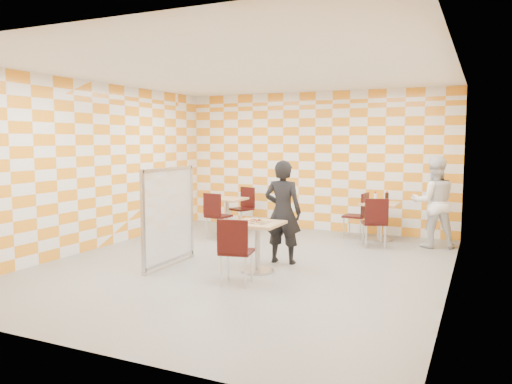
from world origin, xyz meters
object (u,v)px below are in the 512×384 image
man_white (434,202)px  second_table (379,215)px  chair_empty_far (244,204)px  main_table (257,238)px  chair_main_front (235,246)px  man_dark (283,212)px  empty_table (227,210)px  chair_second_side (360,212)px  chair_empty_near (216,212)px  partition (169,216)px  sport_bottle (375,197)px  soda_bottle (387,198)px  chair_second_front (375,219)px

man_white → second_table: bearing=-31.0°
chair_empty_far → main_table: bearing=-60.9°
chair_main_front → man_dark: size_ratio=0.56×
empty_table → chair_second_side: 2.73m
chair_second_side → chair_empty_near: size_ratio=1.00×
man_white → chair_empty_near: bearing=-5.1°
main_table → man_white: size_ratio=0.45×
second_table → partition: (-2.62, -3.36, 0.28)m
man_white → sport_bottle: size_ratio=8.35×
chair_second_side → man_dark: bearing=-105.3°
chair_main_front → chair_empty_far: size_ratio=1.00×
partition → sport_bottle: size_ratio=7.75×
chair_main_front → soda_bottle: bearing=71.6°
man_dark → sport_bottle: size_ratio=8.27×
chair_empty_near → man_dark: (1.92, -1.23, 0.28)m
main_table → chair_main_front: chair_main_front is taller
chair_empty_far → sport_bottle: (2.86, 0.08, 0.29)m
main_table → chair_main_front: (0.03, -0.80, 0.04)m
chair_empty_near → chair_second_side: bearing=25.3°
chair_main_front → man_white: bearing=59.5°
second_table → man_dark: size_ratio=0.45×
chair_second_side → partition: (-2.23, -3.35, 0.25)m
chair_empty_near → sport_bottle: 3.18m
empty_table → chair_second_front: bearing=-3.0°
chair_main_front → man_dark: man_dark is taller
chair_second_front → partition: 3.75m
chair_empty_near → man_white: 4.14m
chair_second_front → man_dark: 2.06m
chair_empty_near → main_table: bearing=-46.9°
chair_empty_near → chair_second_front: bearing=8.8°
chair_second_side → chair_empty_far: (-2.58, 0.06, 0.00)m
chair_main_front → chair_second_side: bearing=78.7°
empty_table → partition: partition is taller
empty_table → man_dark: bearing=-43.0°
man_dark → soda_bottle: 2.74m
chair_second_front → chair_empty_far: (-3.04, 0.81, 0.00)m
chair_second_front → main_table: bearing=-118.3°
man_dark → man_white: (2.08, 2.25, 0.01)m
second_table → man_white: (1.02, -0.21, 0.33)m
partition → man_dark: bearing=30.2°
empty_table → partition: size_ratio=0.48×
second_table → chair_second_side: 0.39m
main_table → sport_bottle: (1.09, 3.26, 0.33)m
second_table → chair_second_side: chair_second_side is taller
second_table → chair_main_front: bearing=-106.7°
chair_main_front → man_white: 4.33m
chair_empty_near → soda_bottle: bearing=21.7°
soda_bottle → man_dark: bearing=-115.8°
chair_second_side → soda_bottle: (0.52, 0.02, 0.31)m
empty_table → chair_empty_near: size_ratio=0.81×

